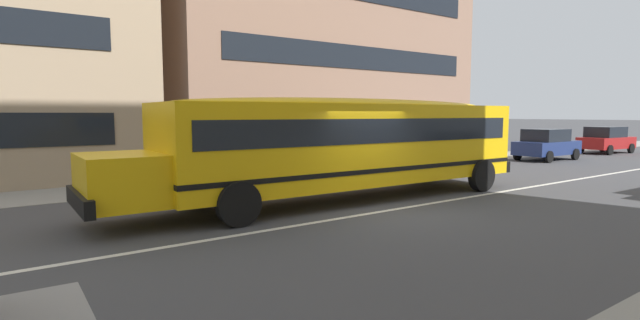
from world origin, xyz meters
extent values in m
plane|color=#424244|center=(0.00, 0.00, 0.00)|extent=(400.00, 400.00, 0.00)
cube|color=gray|center=(0.00, 7.52, 0.01)|extent=(120.00, 3.00, 0.01)
cube|color=silver|center=(0.00, 0.00, 0.00)|extent=(110.00, 0.16, 0.01)
cube|color=yellow|center=(0.58, 1.80, 1.59)|extent=(11.01, 2.76, 2.19)
cube|color=yellow|center=(-5.69, 1.96, 1.05)|extent=(1.64, 2.13, 1.10)
cube|color=black|center=(-6.48, 1.97, 0.68)|extent=(0.26, 2.49, 0.36)
cube|color=black|center=(6.14, 1.67, 0.68)|extent=(0.26, 2.49, 0.36)
cube|color=black|center=(0.58, 1.80, 1.99)|extent=(10.35, 2.78, 0.64)
cube|color=black|center=(0.58, 1.80, 0.95)|extent=(11.03, 2.79, 0.12)
ellipsoid|color=yellow|center=(0.58, 1.80, 2.69)|extent=(10.57, 2.55, 0.36)
cylinder|color=red|center=(-2.88, 3.31, 1.48)|extent=(0.45, 0.45, 0.03)
cylinder|color=black|center=(-3.61, 0.66, 0.50)|extent=(1.00, 0.30, 1.00)
cylinder|color=black|center=(-3.55, 3.15, 0.50)|extent=(1.00, 0.30, 1.00)
cylinder|color=black|center=(4.71, 0.46, 0.50)|extent=(1.00, 0.30, 1.00)
cylinder|color=black|center=(4.78, 2.94, 0.50)|extent=(1.00, 0.30, 1.00)
cube|color=navy|center=(16.22, 4.61, 0.65)|extent=(3.92, 1.74, 0.70)
cube|color=black|center=(16.07, 4.61, 1.32)|extent=(2.22, 1.58, 0.64)
cylinder|color=black|center=(17.53, 5.44, 0.30)|extent=(0.60, 0.19, 0.60)
cylinder|color=black|center=(17.51, 3.75, 0.30)|extent=(0.60, 0.19, 0.60)
cylinder|color=black|center=(14.93, 5.47, 0.30)|extent=(0.60, 0.19, 0.60)
cylinder|color=black|center=(14.91, 3.77, 0.30)|extent=(0.60, 0.19, 0.60)
cube|color=maroon|center=(23.48, 4.77, 0.65)|extent=(3.99, 1.93, 0.70)
cube|color=black|center=(23.33, 4.78, 1.32)|extent=(2.29, 1.69, 0.64)
cylinder|color=black|center=(24.83, 5.54, 0.30)|extent=(0.61, 0.21, 0.60)
cylinder|color=black|center=(24.73, 3.85, 0.30)|extent=(0.61, 0.21, 0.60)
cylinder|color=black|center=(22.23, 5.70, 0.30)|extent=(0.61, 0.21, 0.60)
cylinder|color=black|center=(22.13, 4.00, 0.30)|extent=(0.61, 0.21, 0.60)
cube|color=#93705B|center=(7.02, 15.46, 8.00)|extent=(17.05, 12.88, 16.00)
cube|color=black|center=(7.02, 9.00, 1.92)|extent=(14.32, 0.04, 1.10)
cube|color=black|center=(7.02, 9.00, 5.12)|extent=(14.32, 0.04, 1.10)
camera|label=1|loc=(-8.09, -8.52, 2.43)|focal=26.59mm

